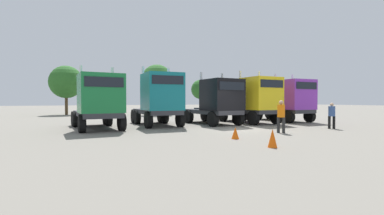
{
  "coord_description": "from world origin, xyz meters",
  "views": [
    {
      "loc": [
        -9.93,
        -13.79,
        1.78
      ],
      "look_at": [
        -1.02,
        4.83,
        1.27
      ],
      "focal_mm": 25.39,
      "sensor_mm": 36.0,
      "label": 1
    }
  ],
  "objects_px": {
    "semi_truck_teal": "(160,99)",
    "semi_truck_black": "(217,101)",
    "traffic_cone_near": "(235,133)",
    "traffic_cone_mid": "(272,138)",
    "visitor_in_hivis": "(281,114)",
    "semi_truck_green": "(99,101)",
    "semi_truck_yellow": "(255,100)",
    "semi_truck_purple": "(289,100)",
    "visitor_with_camera": "(332,114)"
  },
  "relations": [
    {
      "from": "semi_truck_teal",
      "to": "semi_truck_black",
      "type": "xyz_separation_m",
      "value": [
        4.2,
        -0.71,
        -0.19
      ]
    },
    {
      "from": "traffic_cone_near",
      "to": "traffic_cone_mid",
      "type": "bearing_deg",
      "value": -91.26
    },
    {
      "from": "semi_truck_black",
      "to": "visitor_in_hivis",
      "type": "distance_m",
      "value": 6.04
    },
    {
      "from": "semi_truck_black",
      "to": "traffic_cone_near",
      "type": "bearing_deg",
      "value": -27.42
    },
    {
      "from": "semi_truck_green",
      "to": "semi_truck_yellow",
      "type": "relative_size",
      "value": 0.97
    },
    {
      "from": "visitor_in_hivis",
      "to": "traffic_cone_mid",
      "type": "height_order",
      "value": "visitor_in_hivis"
    },
    {
      "from": "semi_truck_yellow",
      "to": "semi_truck_purple",
      "type": "distance_m",
      "value": 3.77
    },
    {
      "from": "visitor_in_hivis",
      "to": "semi_truck_teal",
      "type": "bearing_deg",
      "value": 89.07
    },
    {
      "from": "semi_truck_purple",
      "to": "visitor_in_hivis",
      "type": "height_order",
      "value": "semi_truck_purple"
    },
    {
      "from": "semi_truck_black",
      "to": "traffic_cone_near",
      "type": "relative_size",
      "value": 10.73
    },
    {
      "from": "semi_truck_yellow",
      "to": "semi_truck_teal",
      "type": "bearing_deg",
      "value": -98.1
    },
    {
      "from": "traffic_cone_mid",
      "to": "semi_truck_green",
      "type": "bearing_deg",
      "value": 118.83
    },
    {
      "from": "semi_truck_yellow",
      "to": "semi_truck_purple",
      "type": "bearing_deg",
      "value": 91.56
    },
    {
      "from": "semi_truck_teal",
      "to": "semi_truck_black",
      "type": "distance_m",
      "value": 4.27
    },
    {
      "from": "semi_truck_green",
      "to": "traffic_cone_near",
      "type": "xyz_separation_m",
      "value": [
        5.25,
        -6.89,
        -1.47
      ]
    },
    {
      "from": "semi_truck_teal",
      "to": "visitor_with_camera",
      "type": "height_order",
      "value": "semi_truck_teal"
    },
    {
      "from": "semi_truck_yellow",
      "to": "visitor_with_camera",
      "type": "relative_size",
      "value": 3.89
    },
    {
      "from": "visitor_in_hivis",
      "to": "traffic_cone_near",
      "type": "distance_m",
      "value": 3.79
    },
    {
      "from": "semi_truck_purple",
      "to": "visitor_in_hivis",
      "type": "xyz_separation_m",
      "value": [
        -6.5,
        -5.86,
        -0.76
      ]
    },
    {
      "from": "semi_truck_black",
      "to": "traffic_cone_mid",
      "type": "bearing_deg",
      "value": -21.66
    },
    {
      "from": "traffic_cone_mid",
      "to": "semi_truck_black",
      "type": "bearing_deg",
      "value": 71.53
    },
    {
      "from": "semi_truck_green",
      "to": "semi_truck_purple",
      "type": "xyz_separation_m",
      "value": [
        15.36,
        -0.18,
        0.07
      ]
    },
    {
      "from": "semi_truck_yellow",
      "to": "traffic_cone_mid",
      "type": "relative_size",
      "value": 8.96
    },
    {
      "from": "semi_truck_teal",
      "to": "traffic_cone_mid",
      "type": "relative_size",
      "value": 8.19
    },
    {
      "from": "semi_truck_yellow",
      "to": "traffic_cone_near",
      "type": "xyz_separation_m",
      "value": [
        -6.35,
        -6.56,
        -1.56
      ]
    },
    {
      "from": "traffic_cone_near",
      "to": "semi_truck_teal",
      "type": "bearing_deg",
      "value": 98.54
    },
    {
      "from": "semi_truck_green",
      "to": "visitor_with_camera",
      "type": "relative_size",
      "value": 3.77
    },
    {
      "from": "visitor_in_hivis",
      "to": "traffic_cone_mid",
      "type": "xyz_separation_m",
      "value": [
        -3.67,
        -3.39,
        -0.69
      ]
    },
    {
      "from": "semi_truck_green",
      "to": "semi_truck_purple",
      "type": "distance_m",
      "value": 15.36
    },
    {
      "from": "semi_truck_purple",
      "to": "traffic_cone_near",
      "type": "bearing_deg",
      "value": -54.21
    },
    {
      "from": "semi_truck_black",
      "to": "visitor_with_camera",
      "type": "distance_m",
      "value": 7.64
    },
    {
      "from": "visitor_in_hivis",
      "to": "traffic_cone_near",
      "type": "relative_size",
      "value": 3.23
    },
    {
      "from": "semi_truck_green",
      "to": "semi_truck_teal",
      "type": "xyz_separation_m",
      "value": [
        4.12,
        0.64,
        0.19
      ]
    },
    {
      "from": "semi_truck_teal",
      "to": "traffic_cone_mid",
      "type": "xyz_separation_m",
      "value": [
        1.07,
        -10.07,
        -1.58
      ]
    },
    {
      "from": "traffic_cone_mid",
      "to": "visitor_in_hivis",
      "type": "bearing_deg",
      "value": 42.7
    },
    {
      "from": "semi_truck_yellow",
      "to": "semi_truck_green",
      "type": "bearing_deg",
      "value": -92.34
    },
    {
      "from": "semi_truck_teal",
      "to": "visitor_with_camera",
      "type": "bearing_deg",
      "value": 57.68
    },
    {
      "from": "semi_truck_teal",
      "to": "traffic_cone_near",
      "type": "xyz_separation_m",
      "value": [
        1.13,
        -7.53,
        -1.66
      ]
    },
    {
      "from": "semi_truck_purple",
      "to": "traffic_cone_near",
      "type": "distance_m",
      "value": 12.23
    },
    {
      "from": "semi_truck_teal",
      "to": "traffic_cone_near",
      "type": "bearing_deg",
      "value": 10.59
    },
    {
      "from": "semi_truck_black",
      "to": "semi_truck_purple",
      "type": "bearing_deg",
      "value": 85.92
    },
    {
      "from": "semi_truck_black",
      "to": "semi_truck_purple",
      "type": "xyz_separation_m",
      "value": [
        7.04,
        -0.11,
        0.06
      ]
    },
    {
      "from": "semi_truck_purple",
      "to": "visitor_with_camera",
      "type": "xyz_separation_m",
      "value": [
        -1.95,
        -5.53,
        -0.86
      ]
    },
    {
      "from": "semi_truck_teal",
      "to": "semi_truck_yellow",
      "type": "height_order",
      "value": "semi_truck_teal"
    },
    {
      "from": "semi_truck_green",
      "to": "traffic_cone_mid",
      "type": "xyz_separation_m",
      "value": [
        5.19,
        -9.43,
        -1.39
      ]
    },
    {
      "from": "visitor_with_camera",
      "to": "traffic_cone_mid",
      "type": "xyz_separation_m",
      "value": [
        -8.22,
        -3.72,
        -0.59
      ]
    },
    {
      "from": "semi_truck_yellow",
      "to": "visitor_in_hivis",
      "type": "relative_size",
      "value": 3.57
    },
    {
      "from": "visitor_in_hivis",
      "to": "visitor_with_camera",
      "type": "bearing_deg",
      "value": -32.14
    },
    {
      "from": "semi_truck_green",
      "to": "semi_truck_black",
      "type": "height_order",
      "value": "semi_truck_green"
    },
    {
      "from": "semi_truck_teal",
      "to": "visitor_in_hivis",
      "type": "relative_size",
      "value": 3.26
    }
  ]
}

